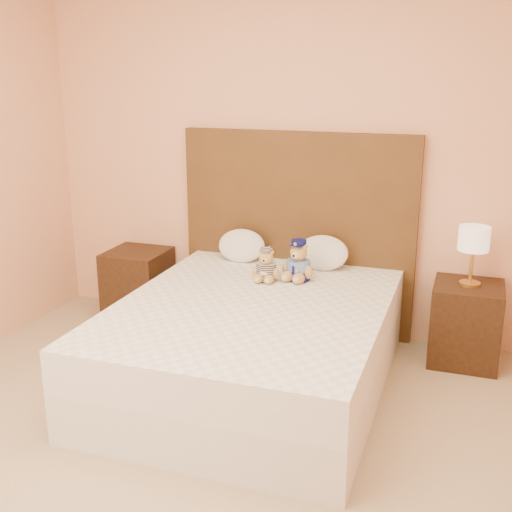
{
  "coord_description": "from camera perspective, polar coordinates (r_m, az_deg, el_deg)",
  "views": [
    {
      "loc": [
        1.23,
        -2.27,
        1.94
      ],
      "look_at": [
        -0.06,
        1.45,
        0.78
      ],
      "focal_mm": 45.0,
      "sensor_mm": 36.0,
      "label": 1
    }
  ],
  "objects": [
    {
      "name": "room_walls",
      "position": [
        3.0,
        -5.26,
        13.84
      ],
      "size": [
        4.04,
        4.52,
        2.72
      ],
      "color": "#ECA781",
      "rests_on": "ground"
    },
    {
      "name": "teddy_prisoner",
      "position": [
        4.32,
        0.92,
        -0.78
      ],
      "size": [
        0.21,
        0.2,
        0.22
      ],
      "primitive_type": null,
      "rotation": [
        0.0,
        0.0,
        0.03
      ],
      "color": "#B37E45",
      "rests_on": "bed"
    },
    {
      "name": "headboard",
      "position": [
        4.8,
        3.68,
        2.04
      ],
      "size": [
        1.75,
        0.08,
        1.5
      ],
      "primitive_type": "cube",
      "color": "#513318",
      "rests_on": "ground"
    },
    {
      "name": "nightstand_right",
      "position": [
        4.58,
        18.13,
        -5.72
      ],
      "size": [
        0.45,
        0.45,
        0.55
      ],
      "primitive_type": "cube",
      "color": "#372111",
      "rests_on": "ground"
    },
    {
      "name": "pillow_right",
      "position": [
        4.59,
        5.95,
        0.42
      ],
      "size": [
        0.37,
        0.24,
        0.26
      ],
      "primitive_type": "ellipsoid",
      "color": "white",
      "rests_on": "bed"
    },
    {
      "name": "ground",
      "position": [
        3.23,
        -7.92,
        -20.65
      ],
      "size": [
        4.0,
        4.5,
        0.0
      ],
      "primitive_type": "cube",
      "color": "tan",
      "rests_on": "ground"
    },
    {
      "name": "nightstand_left",
      "position": [
        5.21,
        -10.43,
        -2.47
      ],
      "size": [
        0.45,
        0.45,
        0.55
      ],
      "primitive_type": "cube",
      "color": "#372111",
      "rests_on": "ground"
    },
    {
      "name": "bed",
      "position": [
        4.04,
        -0.34,
        -7.89
      ],
      "size": [
        1.6,
        2.0,
        0.55
      ],
      "color": "white",
      "rests_on": "ground"
    },
    {
      "name": "teddy_police",
      "position": [
        4.34,
        3.8,
        -0.38
      ],
      "size": [
        0.28,
        0.27,
        0.28
      ],
      "primitive_type": null,
      "rotation": [
        0.0,
        0.0,
        -0.22
      ],
      "color": "#B37E45",
      "rests_on": "bed"
    },
    {
      "name": "pillow_left",
      "position": [
        4.76,
        -1.3,
        1.06
      ],
      "size": [
        0.36,
        0.23,
        0.25
      ],
      "primitive_type": "ellipsoid",
      "color": "white",
      "rests_on": "bed"
    },
    {
      "name": "lamp",
      "position": [
        4.41,
        18.79,
        1.22
      ],
      "size": [
        0.2,
        0.2,
        0.4
      ],
      "color": "gold",
      "rests_on": "nightstand_right"
    }
  ]
}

